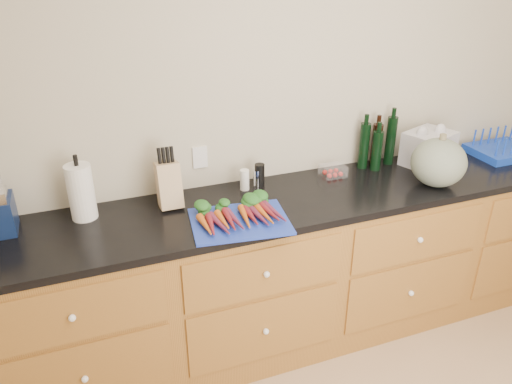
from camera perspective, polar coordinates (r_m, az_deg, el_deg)
name	(u,v)px	position (r m, az deg, el deg)	size (l,w,h in m)	color
wall_back	(299,112)	(2.90, 4.90, 9.07)	(4.10, 0.05, 2.60)	#BEB69E
cabinets	(317,266)	(3.01, 6.97, -8.42)	(3.60, 0.64, 0.90)	brown
countertop	(321,195)	(2.77, 7.45, -0.38)	(3.64, 0.62, 0.04)	black
cutting_board	(240,221)	(2.44, -1.87, -3.37)	(0.47, 0.36, 0.01)	#1C36AA
carrots	(237,213)	(2.46, -2.16, -2.38)	(0.39, 0.28, 0.06)	#CF5F18
squash	(439,163)	(2.95, 20.14, 3.18)	(0.30, 0.30, 0.27)	#5A6756
paper_towel	(81,192)	(2.57, -19.36, -0.01)	(0.13, 0.13, 0.28)	white
knife_block	(169,185)	(2.59, -9.93, 0.80)	(0.12, 0.12, 0.23)	tan
grinder_salt	(245,180)	(2.74, -1.31, 1.40)	(0.05, 0.05, 0.12)	white
grinder_pepper	(260,176)	(2.77, 0.41, 1.87)	(0.06, 0.06, 0.14)	black
canister_chrome	(257,179)	(2.77, 0.13, 1.54)	(0.05, 0.05, 0.11)	silver
tomato_box	(333,171)	(2.96, 8.78, 2.41)	(0.14, 0.11, 0.06)	white
bottles	(377,145)	(3.11, 13.68, 5.22)	(0.25, 0.13, 0.30)	black
grocery_bag	(428,149)	(3.23, 19.10, 4.71)	(0.28, 0.23, 0.21)	silver
dish_rack	(502,149)	(3.60, 26.34, 4.43)	(0.39, 0.31, 0.16)	#143BB7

